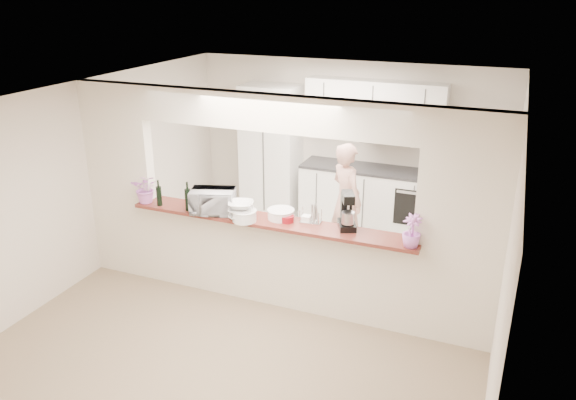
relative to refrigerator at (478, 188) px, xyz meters
The scene contains 19 objects.
floor 3.46m from the refrigerator, 127.72° to the right, with size 6.00×6.00×0.00m, color gray.
tile_overlay 2.48m from the refrigerator, 151.78° to the right, with size 5.00×2.90×0.01m, color beige.
partition 3.41m from the refrigerator, 127.72° to the right, with size 5.00×0.15×2.50m.
bar_counter 3.37m from the refrigerator, 127.68° to the right, with size 3.40×0.38×1.09m.
kitchen_cabinets 2.24m from the refrigerator, behind, with size 3.15×0.62×2.25m.
refrigerator is the anchor object (origin of this frame).
flower_left 4.60m from the refrigerator, 142.80° to the right, with size 0.33×0.28×0.36m, color pink.
wine_bottle_a 4.46m from the refrigerator, 140.94° to the right, with size 0.06×0.06×0.32m.
wine_bottle_b 4.16m from the refrigerator, 137.45° to the right, with size 0.07×0.07×0.35m.
toaster_oven 3.91m from the refrigerator, 135.00° to the right, with size 0.50×0.34×0.28m, color #A7A7AC.
serving_bowls 3.69m from the refrigerator, 129.81° to the right, with size 0.28×0.28×0.21m, color silver.
plate_stack_a 3.67m from the refrigerator, 129.00° to the right, with size 0.28×0.28×0.13m.
plate_stack_b 3.28m from the refrigerator, 126.66° to the right, with size 0.31×0.31×0.11m.
red_bowl 3.27m from the refrigerator, 124.62° to the right, with size 0.16×0.16×0.07m, color maroon.
tan_bowl 3.27m from the refrigerator, 127.89° to the right, with size 0.16×0.16×0.07m, color beige.
utensil_caddy 3.07m from the refrigerator, 121.61° to the right, with size 0.25×0.16×0.22m.
stand_mixer 2.88m from the refrigerator, 114.63° to the right, with size 0.27×0.32×0.41m.
flower_right 2.87m from the refrigerator, 99.13° to the right, with size 0.19×0.19×0.35m, color #D874D7.
person 1.96m from the refrigerator, 146.28° to the right, with size 0.59×0.38×1.61m, color tan.
Camera 1 is at (2.38, -5.36, 3.57)m, focal length 35.00 mm.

